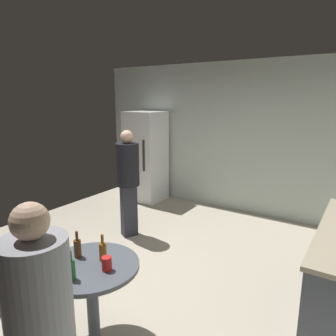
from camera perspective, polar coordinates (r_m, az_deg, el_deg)
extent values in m
cube|color=#B2A893|center=(4.12, -5.85, -18.10)|extent=(5.20, 5.20, 0.10)
cube|color=beige|center=(5.85, 10.35, 5.59)|extent=(5.32, 0.06, 2.70)
cube|color=white|center=(6.31, -4.11, 2.13)|extent=(0.70, 0.65, 1.80)
cube|color=#262628|center=(5.90, -4.50, 2.27)|extent=(0.03, 0.03, 0.60)
cylinder|color=#4C515B|center=(2.92, -13.66, -23.41)|extent=(0.10, 0.10, 0.70)
cylinder|color=#4C515B|center=(2.73, -14.08, -17.14)|extent=(0.80, 0.80, 0.03)
cylinder|color=#8C5919|center=(2.72, -11.90, -14.87)|extent=(0.06, 0.06, 0.15)
cylinder|color=#8C5919|center=(2.67, -12.01, -12.68)|extent=(0.02, 0.02, 0.08)
cylinder|color=#593314|center=(2.82, -16.30, -14.04)|extent=(0.06, 0.06, 0.15)
cylinder|color=#593314|center=(2.78, -16.45, -11.91)|extent=(0.02, 0.02, 0.08)
cylinder|color=#26662D|center=(2.53, -17.38, -17.46)|extent=(0.06, 0.06, 0.15)
cylinder|color=#26662D|center=(2.47, -17.57, -15.15)|extent=(0.02, 0.02, 0.08)
cylinder|color=red|center=(2.59, -11.21, -16.86)|extent=(0.08, 0.08, 0.11)
cylinder|color=gray|center=(1.80, -22.86, -20.95)|extent=(0.48, 0.48, 0.62)
sphere|color=#D8AD8C|center=(1.62, -24.10, -8.93)|extent=(0.19, 0.19, 0.19)
cube|color=#2D2D38|center=(4.77, -7.21, -7.73)|extent=(0.26, 0.28, 0.79)
cylinder|color=black|center=(4.58, -7.46, 0.64)|extent=(0.46, 0.46, 0.63)
sphere|color=#D8AD8C|center=(4.51, -7.60, 5.72)|extent=(0.19, 0.19, 0.19)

